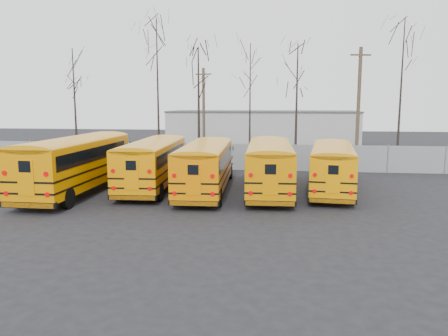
# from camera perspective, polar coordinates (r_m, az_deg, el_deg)

# --- Properties ---
(ground) EXTENTS (120.00, 120.00, 0.00)m
(ground) POSITION_cam_1_polar(r_m,az_deg,el_deg) (21.99, -3.75, -4.93)
(ground) COLOR black
(ground) RESTS_ON ground
(fence) EXTENTS (40.00, 0.04, 2.00)m
(fence) POSITION_cam_1_polar(r_m,az_deg,el_deg) (33.49, 0.18, 1.49)
(fence) COLOR gray
(fence) RESTS_ON ground
(distant_building) EXTENTS (22.00, 8.00, 4.00)m
(distant_building) POSITION_cam_1_polar(r_m,az_deg,el_deg) (53.11, 5.04, 5.16)
(distant_building) COLOR #A8A9A4
(distant_building) RESTS_ON ground
(bus_a) EXTENTS (2.71, 11.71, 3.27)m
(bus_a) POSITION_cam_1_polar(r_m,az_deg,el_deg) (26.13, -18.54, 1.06)
(bus_a) COLOR black
(bus_a) RESTS_ON ground
(bus_b) EXTENTS (3.02, 10.75, 2.98)m
(bus_b) POSITION_cam_1_polar(r_m,az_deg,el_deg) (26.46, -9.20, 1.11)
(bus_b) COLOR black
(bus_b) RESTS_ON ground
(bus_c) EXTENTS (2.87, 10.57, 2.93)m
(bus_c) POSITION_cam_1_polar(r_m,az_deg,el_deg) (24.88, -2.41, 0.68)
(bus_c) COLOR black
(bus_c) RESTS_ON ground
(bus_d) EXTENTS (2.78, 10.69, 2.97)m
(bus_d) POSITION_cam_1_polar(r_m,az_deg,el_deg) (25.03, 5.99, 0.74)
(bus_d) COLOR black
(bus_d) RESTS_ON ground
(bus_e) EXTENTS (3.32, 10.16, 2.80)m
(bus_e) POSITION_cam_1_polar(r_m,az_deg,el_deg) (25.90, 13.97, 0.57)
(bus_e) COLOR black
(bus_e) RESTS_ON ground
(utility_pole_left) EXTENTS (1.44, 0.33, 8.13)m
(utility_pole_left) POSITION_cam_1_polar(r_m,az_deg,el_deg) (39.40, -2.67, 7.18)
(utility_pole_left) COLOR #493B29
(utility_pole_left) RESTS_ON ground
(utility_pole_right) EXTENTS (1.70, 0.44, 9.60)m
(utility_pole_right) POSITION_cam_1_polar(r_m,az_deg,el_deg) (38.27, 17.15, 7.91)
(utility_pole_right) COLOR #483B29
(utility_pole_right) RESTS_ON ground
(tree_0) EXTENTS (0.26, 0.26, 9.83)m
(tree_0) POSITION_cam_1_polar(r_m,az_deg,el_deg) (41.40, -18.89, 7.82)
(tree_0) COLOR black
(tree_0) RESTS_ON ground
(tree_1) EXTENTS (0.26, 0.26, 11.72)m
(tree_1) POSITION_cam_1_polar(r_m,az_deg,el_deg) (36.33, -8.63, 9.63)
(tree_1) COLOR black
(tree_1) RESTS_ON ground
(tree_2) EXTENTS (0.26, 0.26, 9.56)m
(tree_2) POSITION_cam_1_polar(r_m,az_deg,el_deg) (36.14, -3.32, 8.00)
(tree_2) COLOR black
(tree_2) RESTS_ON ground
(tree_3) EXTENTS (0.26, 0.26, 10.10)m
(tree_3) POSITION_cam_1_polar(r_m,az_deg,el_deg) (38.11, 3.41, 8.44)
(tree_3) COLOR black
(tree_3) RESTS_ON ground
(tree_4) EXTENTS (0.26, 0.26, 9.67)m
(tree_4) POSITION_cam_1_polar(r_m,az_deg,el_deg) (35.48, 9.45, 7.98)
(tree_4) COLOR black
(tree_4) RESTS_ON ground
(tree_5) EXTENTS (0.26, 0.26, 11.82)m
(tree_5) POSITION_cam_1_polar(r_m,az_deg,el_deg) (38.84, 22.08, 9.10)
(tree_5) COLOR black
(tree_5) RESTS_ON ground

